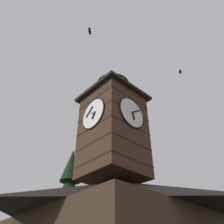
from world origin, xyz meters
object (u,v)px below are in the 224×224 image
(clock_tower, at_px, (113,126))
(pine_tree_aside, at_px, (131,203))
(flying_bird_high, at_px, (180,72))
(moon, at_px, (30,202))
(flying_bird_low, at_px, (90,31))

(clock_tower, distance_m, pine_tree_aside, 9.09)
(clock_tower, distance_m, flying_bird_high, 9.47)
(moon, distance_m, flying_bird_high, 47.48)
(moon, xyz_separation_m, flying_bird_low, (16.85, 43.68, 3.27))
(flying_bird_high, distance_m, flying_bird_low, 9.45)
(flying_bird_high, bearing_deg, pine_tree_aside, -98.83)
(clock_tower, bearing_deg, pine_tree_aside, -144.53)
(pine_tree_aside, bearing_deg, flying_bird_low, 28.52)
(moon, height_order, flying_bird_low, flying_bird_low)
(moon, height_order, flying_bird_high, flying_bird_high)
(moon, relative_size, flying_bird_low, 3.83)
(flying_bird_low, bearing_deg, clock_tower, -168.40)
(moon, bearing_deg, flying_bird_low, 68.90)
(moon, bearing_deg, clock_tower, 72.62)
(moon, bearing_deg, pine_tree_aside, 80.10)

